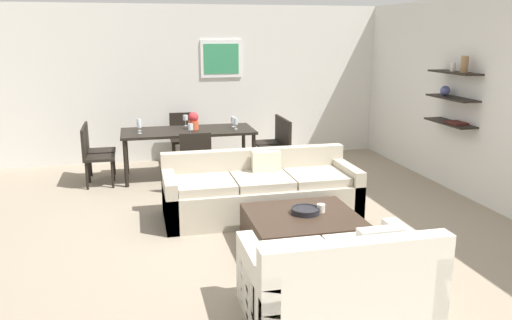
{
  "coord_description": "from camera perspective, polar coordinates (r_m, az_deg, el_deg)",
  "views": [
    {
      "loc": [
        -1.44,
        -5.62,
        2.25
      ],
      "look_at": [
        -0.06,
        0.2,
        0.75
      ],
      "focal_mm": 36.11,
      "sensor_mm": 36.0,
      "label": 1
    }
  ],
  "objects": [
    {
      "name": "dining_chair_head",
      "position": [
        8.99,
        -8.05,
        2.75
      ],
      "size": [
        0.44,
        0.44,
        0.88
      ],
      "color": "black",
      "rests_on": "ground"
    },
    {
      "name": "wine_glass_right_near",
      "position": [
        8.1,
        -2.26,
        4.26
      ],
      "size": [
        0.06,
        0.06,
        0.18
      ],
      "color": "silver",
      "rests_on": "dining_table"
    },
    {
      "name": "wine_glass_left_far",
      "position": [
        8.17,
        -12.83,
        4.07
      ],
      "size": [
        0.07,
        0.07,
        0.18
      ],
      "color": "silver",
      "rests_on": "dining_table"
    },
    {
      "name": "wine_glass_head",
      "position": [
        8.47,
        -7.83,
        4.63
      ],
      "size": [
        0.08,
        0.08,
        0.18
      ],
      "color": "silver",
      "rests_on": "dining_table"
    },
    {
      "name": "dining_table",
      "position": [
        8.13,
        -7.52,
        2.85
      ],
      "size": [
        2.05,
        0.87,
        0.75
      ],
      "color": "black",
      "rests_on": "ground"
    },
    {
      "name": "decorative_bowl",
      "position": [
        5.48,
        5.48,
        -5.57
      ],
      "size": [
        0.31,
        0.31,
        0.06
      ],
      "color": "black",
      "rests_on": "coffee_table"
    },
    {
      "name": "candle_jar",
      "position": [
        5.53,
        7.21,
        -5.31
      ],
      "size": [
        0.09,
        0.09,
        0.09
      ],
      "primitive_type": "cylinder",
      "color": "silver",
      "rests_on": "coffee_table"
    },
    {
      "name": "right_wall_shelf_unit",
      "position": [
        7.71,
        22.3,
        6.34
      ],
      "size": [
        0.34,
        8.2,
        2.7
      ],
      "color": "silver",
      "rests_on": "ground"
    },
    {
      "name": "dining_chair_foot",
      "position": [
        7.35,
        -6.78,
        0.25
      ],
      "size": [
        0.44,
        0.44,
        0.88
      ],
      "color": "black",
      "rests_on": "ground"
    },
    {
      "name": "loveseat_white",
      "position": [
        4.31,
        9.18,
        -13.09
      ],
      "size": [
        1.49,
        0.9,
        0.78
      ],
      "color": "silver",
      "rests_on": "ground"
    },
    {
      "name": "dining_chair_left_far",
      "position": [
        8.35,
        -17.45,
        1.36
      ],
      "size": [
        0.44,
        0.44,
        0.88
      ],
      "color": "black",
      "rests_on": "ground"
    },
    {
      "name": "back_wall_unit",
      "position": [
        9.35,
        -2.64,
        8.57
      ],
      "size": [
        8.4,
        0.09,
        2.7
      ],
      "color": "silver",
      "rests_on": "ground"
    },
    {
      "name": "coffee_table",
      "position": [
        5.51,
        5.21,
        -7.93
      ],
      "size": [
        1.14,
        1.05,
        0.38
      ],
      "color": "#38281E",
      "rests_on": "ground"
    },
    {
      "name": "dining_chair_left_near",
      "position": [
        7.97,
        -17.63,
        0.75
      ],
      "size": [
        0.44,
        0.44,
        0.88
      ],
      "color": "black",
      "rests_on": "ground"
    },
    {
      "name": "centerpiece_vase",
      "position": [
        8.14,
        -6.94,
        4.35
      ],
      "size": [
        0.16,
        0.16,
        0.28
      ],
      "color": "#D85933",
      "rests_on": "dining_table"
    },
    {
      "name": "wine_glass_left_near",
      "position": [
        7.95,
        -12.8,
        3.81
      ],
      "size": [
        0.06,
        0.06,
        0.19
      ],
      "color": "silver",
      "rests_on": "dining_table"
    },
    {
      "name": "sofa_beige",
      "position": [
        6.44,
        0.52,
        -3.63
      ],
      "size": [
        2.39,
        0.9,
        0.78
      ],
      "color": "#B2A893",
      "rests_on": "ground"
    },
    {
      "name": "wine_glass_foot",
      "position": [
        7.73,
        -7.27,
        3.62
      ],
      "size": [
        0.07,
        0.07,
        0.16
      ],
      "color": "silver",
      "rests_on": "dining_table"
    },
    {
      "name": "wine_glass_right_far",
      "position": [
        8.31,
        -2.55,
        4.48
      ],
      "size": [
        0.08,
        0.08,
        0.16
      ],
      "color": "silver",
      "rests_on": "dining_table"
    },
    {
      "name": "ground_plane",
      "position": [
        6.22,
        0.93,
        -7.13
      ],
      "size": [
        18.0,
        18.0,
        0.0
      ],
      "primitive_type": "plane",
      "color": "gray"
    },
    {
      "name": "dining_chair_right_far",
      "position": [
        8.62,
        1.9,
        2.38
      ],
      "size": [
        0.44,
        0.44,
        0.88
      ],
      "color": "black",
      "rests_on": "ground"
    },
    {
      "name": "dining_chair_right_near",
      "position": [
        8.25,
        2.62,
        1.85
      ],
      "size": [
        0.44,
        0.44,
        0.88
      ],
      "color": "black",
      "rests_on": "ground"
    }
  ]
}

